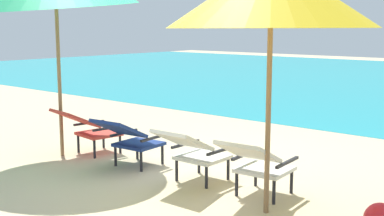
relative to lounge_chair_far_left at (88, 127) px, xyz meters
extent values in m
plane|color=#CCB78E|center=(1.43, 4.13, -0.40)|extent=(40.00, 40.00, 0.00)
cube|color=red|center=(0.02, 0.17, -0.12)|extent=(0.58, 0.57, 0.04)
cube|color=red|center=(-0.03, -0.19, 0.15)|extent=(0.59, 0.58, 0.27)
cylinder|color=black|center=(-0.17, 0.41, -0.27)|extent=(0.04, 0.04, 0.26)
cylinder|color=black|center=(0.27, 0.35, -0.27)|extent=(0.04, 0.04, 0.26)
cylinder|color=black|center=(-0.22, -0.01, -0.27)|extent=(0.04, 0.04, 0.26)
cylinder|color=black|center=(0.21, -0.07, -0.27)|extent=(0.04, 0.04, 0.26)
cube|color=black|center=(-0.23, 0.21, 0.00)|extent=(0.10, 0.50, 0.03)
cube|color=black|center=(0.28, 0.14, 0.00)|extent=(0.10, 0.50, 0.03)
cube|color=navy|center=(0.93, 0.09, -0.12)|extent=(0.56, 0.54, 0.04)
cube|color=navy|center=(0.96, -0.27, 0.15)|extent=(0.56, 0.56, 0.27)
cylinder|color=black|center=(0.69, 0.28, -0.27)|extent=(0.04, 0.04, 0.26)
cylinder|color=black|center=(1.13, 0.32, -0.27)|extent=(0.04, 0.04, 0.26)
cylinder|color=black|center=(0.72, -0.13, -0.27)|extent=(0.04, 0.04, 0.26)
cylinder|color=black|center=(1.16, -0.10, -0.27)|extent=(0.04, 0.04, 0.26)
cube|color=black|center=(0.67, 0.07, 0.00)|extent=(0.07, 0.50, 0.03)
cube|color=black|center=(1.19, 0.11, 0.00)|extent=(0.07, 0.50, 0.03)
cube|color=silver|center=(1.97, 0.11, -0.12)|extent=(0.53, 0.51, 0.04)
cube|color=silver|center=(1.98, -0.25, 0.15)|extent=(0.53, 0.52, 0.27)
cylinder|color=black|center=(1.75, 0.32, -0.27)|extent=(0.04, 0.04, 0.26)
cylinder|color=black|center=(2.19, 0.33, -0.27)|extent=(0.04, 0.04, 0.26)
cylinder|color=black|center=(1.76, -0.10, -0.27)|extent=(0.04, 0.04, 0.26)
cylinder|color=black|center=(2.20, -0.09, -0.27)|extent=(0.04, 0.04, 0.26)
cube|color=black|center=(1.72, 0.11, 0.00)|extent=(0.04, 0.50, 0.03)
cube|color=black|center=(2.23, 0.12, 0.00)|extent=(0.04, 0.50, 0.03)
cube|color=silver|center=(2.81, 0.15, -0.12)|extent=(0.56, 0.54, 0.04)
cube|color=silver|center=(2.84, -0.22, 0.15)|extent=(0.56, 0.56, 0.27)
cylinder|color=black|center=(2.57, 0.34, -0.27)|extent=(0.04, 0.04, 0.26)
cylinder|color=black|center=(3.01, 0.37, -0.27)|extent=(0.04, 0.04, 0.26)
cylinder|color=black|center=(2.60, -0.08, -0.27)|extent=(0.04, 0.04, 0.26)
cylinder|color=black|center=(3.04, -0.05, -0.27)|extent=(0.04, 0.04, 0.26)
cube|color=black|center=(2.55, 0.13, 0.00)|extent=(0.07, 0.50, 0.03)
cube|color=black|center=(3.07, 0.17, 0.00)|extent=(0.07, 0.50, 0.03)
cylinder|color=olive|center=(-0.25, -0.26, 0.63)|extent=(0.05, 0.05, 2.08)
cylinder|color=olive|center=(3.11, -0.30, 0.50)|extent=(0.05, 0.05, 1.81)
camera|label=1|loc=(5.63, -4.39, 1.40)|focal=47.74mm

